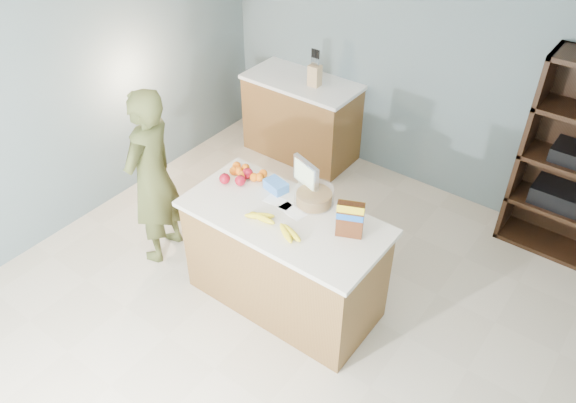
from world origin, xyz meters
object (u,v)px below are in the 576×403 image
Objects in this scene: person at (152,178)px; cereal_box at (350,217)px; tv at (306,175)px; counter_peninsula at (284,263)px.

person reaches higher than cereal_box.
person is 1.78m from cereal_box.
tv and cereal_box have the same top height.
counter_peninsula is 0.97× the size of person.
person is at bearing -172.05° from counter_peninsula.
person is 5.72× the size of cereal_box.
tv is 1.00× the size of cereal_box.
tv is 0.58m from cereal_box.
person is at bearing -171.01° from cereal_box.
cereal_box is (0.50, 0.10, 0.65)m from counter_peninsula.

